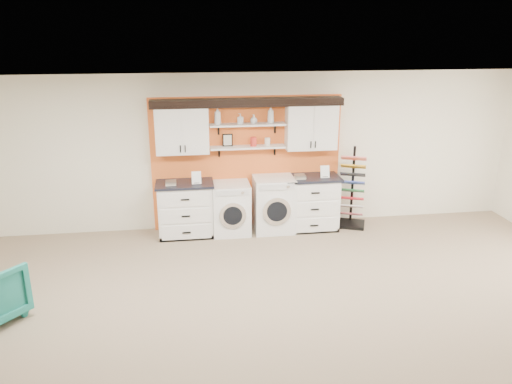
{
  "coord_description": "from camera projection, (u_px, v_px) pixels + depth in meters",
  "views": [
    {
      "loc": [
        -1.06,
        -4.7,
        3.53
      ],
      "look_at": [
        -0.07,
        2.3,
        1.19
      ],
      "focal_mm": 35.0,
      "sensor_mm": 36.0,
      "label": 1
    }
  ],
  "objects": [
    {
      "name": "base_cabinet_right",
      "position": [
        311.0,
        203.0,
        9.08
      ],
      "size": [
        1.01,
        0.66,
        0.99
      ],
      "color": "white",
      "rests_on": "floor"
    },
    {
      "name": "sample_rack",
      "position": [
        351.0,
        200.0,
        9.22
      ],
      "size": [
        0.67,
        0.62,
        1.48
      ],
      "rotation": [
        0.0,
        0.0,
        -0.38
      ],
      "color": "black",
      "rests_on": "floor"
    },
    {
      "name": "dryer",
      "position": [
        274.0,
        204.0,
        8.99
      ],
      "size": [
        0.71,
        0.71,
        1.0
      ],
      "color": "white",
      "rests_on": "floor"
    },
    {
      "name": "soap_bottle_d",
      "position": [
        271.0,
        114.0,
        8.63
      ],
      "size": [
        0.12,
        0.12,
        0.3
      ],
      "primitive_type": "imported",
      "rotation": [
        0.0,
        0.0,
        -0.01
      ],
      "color": "silver",
      "rests_on": "shelf_upper"
    },
    {
      "name": "shelf_upper",
      "position": [
        248.0,
        124.0,
        8.63
      ],
      "size": [
        1.32,
        0.28,
        0.03
      ],
      "primitive_type": "cube",
      "color": "white",
      "rests_on": "wall_back"
    },
    {
      "name": "crown_molding",
      "position": [
        247.0,
        101.0,
        8.52
      ],
      "size": [
        3.3,
        0.41,
        0.13
      ],
      "color": "black",
      "rests_on": "wall_back"
    },
    {
      "name": "wall_back",
      "position": [
        246.0,
        152.0,
        8.99
      ],
      "size": [
        10.0,
        0.0,
        10.0
      ],
      "primitive_type": "plane",
      "rotation": [
        1.57,
        0.0,
        0.0
      ],
      "color": "white",
      "rests_on": "floor"
    },
    {
      "name": "soap_bottle_a",
      "position": [
        218.0,
        116.0,
        8.51
      ],
      "size": [
        0.16,
        0.16,
        0.3
      ],
      "primitive_type": "imported",
      "rotation": [
        0.0,
        0.0,
        -2.36
      ],
      "color": "silver",
      "rests_on": "shelf_upper"
    },
    {
      "name": "base_cabinet_left",
      "position": [
        186.0,
        209.0,
        8.79
      ],
      "size": [
        1.0,
        0.66,
        0.97
      ],
      "color": "white",
      "rests_on": "floor"
    },
    {
      "name": "shelf_lower",
      "position": [
        248.0,
        147.0,
        8.76
      ],
      "size": [
        1.32,
        0.28,
        0.03
      ],
      "primitive_type": "cube",
      "color": "white",
      "rests_on": "wall_back"
    },
    {
      "name": "ceiling",
      "position": [
        296.0,
        107.0,
        4.79
      ],
      "size": [
        10.0,
        10.0,
        0.0
      ],
      "primitive_type": "plane",
      "rotation": [
        3.14,
        0.0,
        0.0
      ],
      "color": "white",
      "rests_on": "wall_back"
    },
    {
      "name": "accent_panel",
      "position": [
        247.0,
        163.0,
        9.02
      ],
      "size": [
        3.4,
        0.07,
        2.4
      ],
      "primitive_type": "cube",
      "color": "orange",
      "rests_on": "wall_back"
    },
    {
      "name": "washer",
      "position": [
        231.0,
        208.0,
        8.9
      ],
      "size": [
        0.66,
        0.71,
        0.92
      ],
      "color": "white",
      "rests_on": "floor"
    },
    {
      "name": "picture_frame",
      "position": [
        228.0,
        140.0,
        8.72
      ],
      "size": [
        0.18,
        0.02,
        0.22
      ],
      "color": "black",
      "rests_on": "shelf_lower"
    },
    {
      "name": "upper_cabinet_left",
      "position": [
        182.0,
        129.0,
        8.49
      ],
      "size": [
        0.9,
        0.35,
        0.84
      ],
      "color": "white",
      "rests_on": "wall_back"
    },
    {
      "name": "soap_bottle_b",
      "position": [
        240.0,
        119.0,
        8.58
      ],
      "size": [
        0.11,
        0.11,
        0.18
      ],
      "primitive_type": "imported",
      "rotation": [
        0.0,
        0.0,
        4.18
      ],
      "color": "silver",
      "rests_on": "shelf_upper"
    },
    {
      "name": "upper_cabinet_right",
      "position": [
        311.0,
        126.0,
        8.79
      ],
      "size": [
        0.9,
        0.35,
        0.84
      ],
      "color": "white",
      "rests_on": "wall_back"
    },
    {
      "name": "floor",
      "position": [
        290.0,
        354.0,
        5.67
      ],
      "size": [
        10.0,
        10.0,
        0.0
      ],
      "primitive_type": "plane",
      "color": "gray",
      "rests_on": "ground"
    },
    {
      "name": "soap_bottle_c",
      "position": [
        254.0,
        119.0,
        8.62
      ],
      "size": [
        0.14,
        0.14,
        0.16
      ],
      "primitive_type": "imported",
      "rotation": [
        0.0,
        0.0,
        4.53
      ],
      "color": "silver",
      "rests_on": "shelf_upper"
    },
    {
      "name": "canister_red",
      "position": [
        253.0,
        142.0,
        8.74
      ],
      "size": [
        0.11,
        0.11,
        0.16
      ],
      "primitive_type": "cylinder",
      "color": "red",
      "rests_on": "shelf_lower"
    },
    {
      "name": "canister_cream",
      "position": [
        267.0,
        142.0,
        8.78
      ],
      "size": [
        0.1,
        0.1,
        0.14
      ],
      "primitive_type": "cylinder",
      "color": "silver",
      "rests_on": "shelf_lower"
    }
  ]
}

